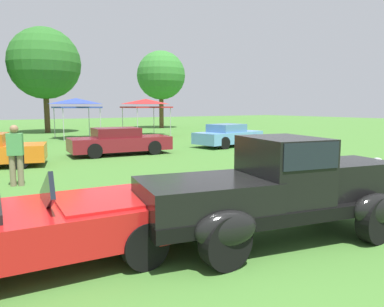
{
  "coord_description": "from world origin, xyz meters",
  "views": [
    {
      "loc": [
        -3.9,
        -4.67,
        2.2
      ],
      "look_at": [
        0.47,
        2.02,
        1.17
      ],
      "focal_mm": 34.49,
      "sensor_mm": 36.0,
      "label": 1
    }
  ],
  "objects_px": {
    "canopy_tent_center_field": "(76,102)",
    "canopy_tent_right_field": "(146,103)",
    "show_car_burgundy": "(120,141)",
    "spectator_far_side": "(16,153)",
    "neighbor_convertible": "(37,226)",
    "show_car_skyblue": "(228,135)",
    "feature_pickup_truck": "(278,188)"
  },
  "relations": [
    {
      "from": "show_car_skyblue",
      "to": "show_car_burgundy",
      "type": "bearing_deg",
      "value": 179.96
    },
    {
      "from": "neighbor_convertible",
      "to": "canopy_tent_right_field",
      "type": "xyz_separation_m",
      "value": [
        11.29,
        19.63,
        1.84
      ]
    },
    {
      "from": "show_car_skyblue",
      "to": "canopy_tent_center_field",
      "type": "relative_size",
      "value": 1.55
    },
    {
      "from": "neighbor_convertible",
      "to": "show_car_skyblue",
      "type": "distance_m",
      "value": 15.72
    },
    {
      "from": "neighbor_convertible",
      "to": "canopy_tent_center_field",
      "type": "relative_size",
      "value": 1.71
    },
    {
      "from": "show_car_burgundy",
      "to": "canopy_tent_right_field",
      "type": "xyz_separation_m",
      "value": [
        5.84,
        9.16,
        1.82
      ]
    },
    {
      "from": "show_car_skyblue",
      "to": "canopy_tent_center_field",
      "type": "bearing_deg",
      "value": 120.34
    },
    {
      "from": "show_car_burgundy",
      "to": "canopy_tent_center_field",
      "type": "relative_size",
      "value": 1.7
    },
    {
      "from": "show_car_skyblue",
      "to": "spectator_far_side",
      "type": "xyz_separation_m",
      "value": [
        -11.2,
        -4.66,
        0.31
      ]
    },
    {
      "from": "spectator_far_side",
      "to": "canopy_tent_center_field",
      "type": "xyz_separation_m",
      "value": [
        5.71,
        14.04,
        1.51
      ]
    },
    {
      "from": "feature_pickup_truck",
      "to": "show_car_burgundy",
      "type": "relative_size",
      "value": 1.02
    },
    {
      "from": "feature_pickup_truck",
      "to": "canopy_tent_right_field",
      "type": "height_order",
      "value": "canopy_tent_right_field"
    },
    {
      "from": "canopy_tent_center_field",
      "to": "show_car_skyblue",
      "type": "bearing_deg",
      "value": -59.66
    },
    {
      "from": "spectator_far_side",
      "to": "canopy_tent_center_field",
      "type": "height_order",
      "value": "canopy_tent_center_field"
    },
    {
      "from": "show_car_skyblue",
      "to": "canopy_tent_right_field",
      "type": "relative_size",
      "value": 1.43
    },
    {
      "from": "show_car_burgundy",
      "to": "canopy_tent_right_field",
      "type": "relative_size",
      "value": 1.57
    },
    {
      "from": "show_car_burgundy",
      "to": "spectator_far_side",
      "type": "xyz_separation_m",
      "value": [
        -4.91,
        -4.66,
        0.31
      ]
    },
    {
      "from": "spectator_far_side",
      "to": "show_car_burgundy",
      "type": "bearing_deg",
      "value": 43.51
    },
    {
      "from": "canopy_tent_center_field",
      "to": "canopy_tent_right_field",
      "type": "distance_m",
      "value": 5.05
    },
    {
      "from": "show_car_burgundy",
      "to": "canopy_tent_center_field",
      "type": "bearing_deg",
      "value": 85.14
    },
    {
      "from": "feature_pickup_truck",
      "to": "show_car_burgundy",
      "type": "xyz_separation_m",
      "value": [
        1.92,
        11.51,
        -0.27
      ]
    },
    {
      "from": "show_car_burgundy",
      "to": "show_car_skyblue",
      "type": "distance_m",
      "value": 6.29
    },
    {
      "from": "feature_pickup_truck",
      "to": "show_car_skyblue",
      "type": "distance_m",
      "value": 14.13
    },
    {
      "from": "neighbor_convertible",
      "to": "show_car_burgundy",
      "type": "distance_m",
      "value": 11.8
    },
    {
      "from": "feature_pickup_truck",
      "to": "canopy_tent_center_field",
      "type": "xyz_separation_m",
      "value": [
        2.72,
        20.89,
        1.55
      ]
    },
    {
      "from": "feature_pickup_truck",
      "to": "canopy_tent_right_field",
      "type": "xyz_separation_m",
      "value": [
        7.76,
        20.67,
        1.55
      ]
    },
    {
      "from": "spectator_far_side",
      "to": "canopy_tent_center_field",
      "type": "distance_m",
      "value": 15.23
    },
    {
      "from": "canopy_tent_center_field",
      "to": "canopy_tent_right_field",
      "type": "relative_size",
      "value": 0.92
    },
    {
      "from": "show_car_burgundy",
      "to": "spectator_far_side",
      "type": "height_order",
      "value": "spectator_far_side"
    },
    {
      "from": "show_car_burgundy",
      "to": "show_car_skyblue",
      "type": "height_order",
      "value": "same"
    },
    {
      "from": "spectator_far_side",
      "to": "canopy_tent_right_field",
      "type": "relative_size",
      "value": 0.58
    },
    {
      "from": "show_car_skyblue",
      "to": "spectator_far_side",
      "type": "distance_m",
      "value": 12.13
    }
  ]
}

